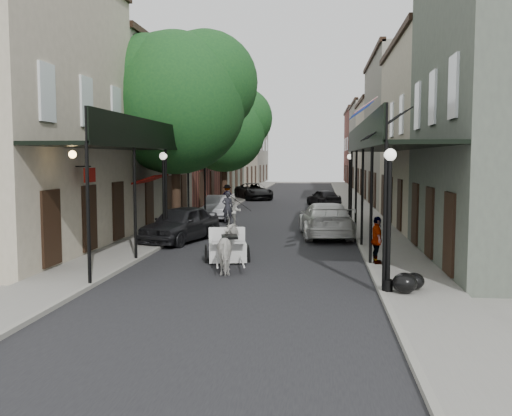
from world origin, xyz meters
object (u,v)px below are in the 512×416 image
(pedestrian_sidewalk_right, at_px, (377,240))
(car_left_near, at_px, (180,224))
(tree_far, at_px, (229,127))
(car_left_far, at_px, (254,191))
(car_left_mid, at_px, (219,207))
(pedestrian_walking, at_px, (234,211))
(horse, at_px, (230,249))
(car_right_near, at_px, (326,220))
(car_right_far, at_px, (324,198))
(lamppost_right_near, at_px, (389,218))
(tree_near, at_px, (184,97))
(lamppost_right_far, at_px, (349,184))
(lamppost_left, at_px, (164,195))
(pedestrian_sidewalk_left, at_px, (227,196))
(carriage, at_px, (227,233))

(pedestrian_sidewalk_right, relative_size, car_left_near, 0.34)
(tree_far, distance_m, car_left_far, 9.53)
(car_left_near, height_order, car_left_mid, car_left_near)
(pedestrian_sidewalk_right, bearing_deg, pedestrian_walking, 24.84)
(horse, distance_m, car_right_near, 9.02)
(car_left_mid, relative_size, car_right_far, 1.13)
(lamppost_right_near, height_order, car_right_near, lamppost_right_near)
(tree_near, distance_m, car_left_far, 22.75)
(lamppost_right_far, distance_m, car_right_far, 8.29)
(tree_near, relative_size, lamppost_left, 2.60)
(car_left_far, bearing_deg, pedestrian_sidewalk_right, -99.22)
(tree_near, relative_size, pedestrian_sidewalk_left, 6.00)
(lamppost_right_near, height_order, carriage, lamppost_right_near)
(tree_far, relative_size, lamppost_right_near, 2.32)
(carriage, distance_m, car_right_near, 7.16)
(tree_near, height_order, pedestrian_sidewalk_right, tree_near)
(tree_far, xyz_separation_m, pedestrian_sidewalk_right, (8.45, -22.26, -4.94))
(lamppost_left, height_order, pedestrian_sidewalk_left, lamppost_left)
(car_left_far, bearing_deg, pedestrian_sidewalk_left, -118.22)
(tree_near, bearing_deg, pedestrian_sidewalk_right, -44.54)
(pedestrian_walking, bearing_deg, lamppost_right_near, -78.67)
(lamppost_right_far, height_order, car_left_near, lamppost_right_far)
(horse, xyz_separation_m, car_left_mid, (-3.13, 15.59, -0.05))
(lamppost_right_far, height_order, pedestrian_sidewalk_left, lamppost_right_far)
(pedestrian_sidewalk_right, xyz_separation_m, car_right_far, (-1.60, 24.12, -0.26))
(lamppost_right_near, xyz_separation_m, car_right_near, (-1.50, 11.00, -1.26))
(tree_far, relative_size, car_left_far, 1.68)
(horse, height_order, pedestrian_sidewalk_left, pedestrian_sidewalk_left)
(car_left_near, distance_m, car_left_far, 25.41)
(car_left_near, distance_m, car_right_far, 20.24)
(tree_far, xyz_separation_m, pedestrian_walking, (2.08, -11.74, -5.03))
(tree_near, bearing_deg, horse, -68.91)
(horse, distance_m, car_left_far, 31.78)
(car_left_far, bearing_deg, tree_far, -119.39)
(pedestrian_sidewalk_right, bearing_deg, car_left_mid, 22.47)
(carriage, xyz_separation_m, pedestrian_sidewalk_left, (-3.26, 20.01, -0.04))
(tree_near, xyz_separation_m, carriage, (3.26, -7.40, -5.53))
(lamppost_left, bearing_deg, carriage, -45.54)
(pedestrian_sidewalk_left, height_order, car_left_near, pedestrian_sidewalk_left)
(car_right_near, bearing_deg, car_left_near, 14.78)
(tree_near, bearing_deg, lamppost_right_far, 43.31)
(pedestrian_sidewalk_left, bearing_deg, lamppost_right_far, 135.98)
(car_right_near, bearing_deg, carriage, 55.24)
(pedestrian_walking, bearing_deg, car_left_near, -116.30)
(lamppost_right_near, height_order, pedestrian_sidewalk_left, lamppost_right_near)
(lamppost_right_far, relative_size, car_right_far, 0.99)
(car_left_far, bearing_deg, car_right_near, -98.80)
(pedestrian_walking, height_order, pedestrian_sidewalk_right, pedestrian_sidewalk_right)
(pedestrian_sidewalk_right, xyz_separation_m, car_left_far, (-7.60, 30.25, -0.19))
(tree_near, height_order, pedestrian_walking, tree_near)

